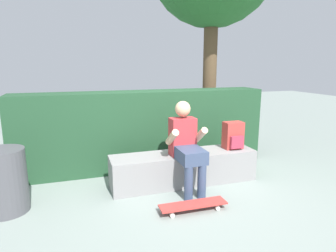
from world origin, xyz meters
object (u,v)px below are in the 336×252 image
object	(u,v)px
person_skater	(186,144)
trash_bin	(4,181)
bench_main	(184,168)
backpack_on_bench	(233,136)
skateboard_near_person	(193,205)

from	to	relation	value
person_skater	trash_bin	world-z (taller)	person_skater
bench_main	backpack_on_bench	xyz separation A→B (m)	(0.78, -0.01, 0.42)
backpack_on_bench	bench_main	bearing A→B (deg)	179.30
bench_main	skateboard_near_person	size ratio (longest dim) A/B	2.60
person_skater	skateboard_near_person	size ratio (longest dim) A/B	1.49
skateboard_near_person	bench_main	bearing A→B (deg)	76.26
bench_main	backpack_on_bench	world-z (taller)	backpack_on_bench
skateboard_near_person	backpack_on_bench	world-z (taller)	backpack_on_bench
bench_main	backpack_on_bench	bearing A→B (deg)	-0.70
bench_main	person_skater	size ratio (longest dim) A/B	1.74
bench_main	backpack_on_bench	size ratio (longest dim) A/B	5.21
bench_main	trash_bin	bearing A→B (deg)	-176.33
skateboard_near_person	trash_bin	xyz separation A→B (m)	(-2.06, 0.67, 0.30)
bench_main	trash_bin	xyz separation A→B (m)	(-2.26, -0.14, 0.15)
bench_main	skateboard_near_person	xyz separation A→B (m)	(-0.20, -0.81, -0.15)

